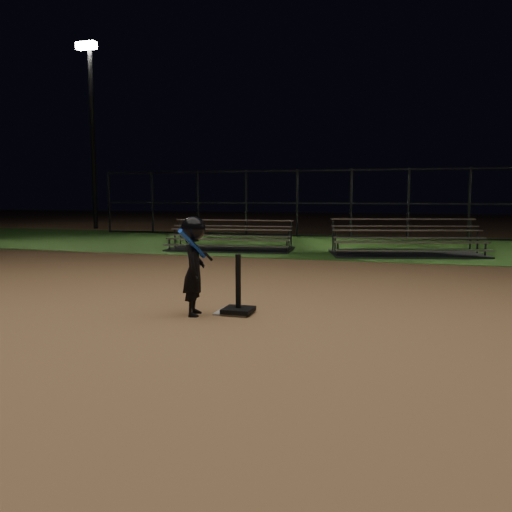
{
  "coord_description": "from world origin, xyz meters",
  "views": [
    {
      "loc": [
        2.27,
        -6.55,
        1.56
      ],
      "look_at": [
        0.0,
        1.0,
        0.65
      ],
      "focal_mm": 37.35,
      "sensor_mm": 36.0,
      "label": 1
    }
  ],
  "objects_px": {
    "home_plate": "(234,312)",
    "bleacher_left": "(231,244)",
    "light_pole_left": "(91,120)",
    "batting_tee": "(238,302)",
    "child_batter": "(194,263)",
    "bleacher_right": "(406,248)"
  },
  "relations": [
    {
      "from": "bleacher_left",
      "to": "light_pole_left",
      "type": "bearing_deg",
      "value": 135.58
    },
    {
      "from": "light_pole_left",
      "to": "bleacher_left",
      "type": "bearing_deg",
      "value": -38.42
    },
    {
      "from": "child_batter",
      "to": "bleacher_left",
      "type": "height_order",
      "value": "child_batter"
    },
    {
      "from": "home_plate",
      "to": "bleacher_right",
      "type": "bearing_deg",
      "value": 75.05
    },
    {
      "from": "bleacher_right",
      "to": "light_pole_left",
      "type": "height_order",
      "value": "light_pole_left"
    },
    {
      "from": "light_pole_left",
      "to": "batting_tee",
      "type": "bearing_deg",
      "value": -51.16
    },
    {
      "from": "home_plate",
      "to": "bleacher_left",
      "type": "height_order",
      "value": "bleacher_left"
    },
    {
      "from": "child_batter",
      "to": "bleacher_right",
      "type": "height_order",
      "value": "child_batter"
    },
    {
      "from": "child_batter",
      "to": "batting_tee",
      "type": "bearing_deg",
      "value": -82.65
    },
    {
      "from": "home_plate",
      "to": "child_batter",
      "type": "relative_size",
      "value": 0.35
    },
    {
      "from": "child_batter",
      "to": "bleacher_right",
      "type": "distance_m",
      "value": 8.37
    },
    {
      "from": "bleacher_right",
      "to": "batting_tee",
      "type": "bearing_deg",
      "value": -119.25
    },
    {
      "from": "batting_tee",
      "to": "child_batter",
      "type": "bearing_deg",
      "value": -157.32
    },
    {
      "from": "child_batter",
      "to": "bleacher_left",
      "type": "distance_m",
      "value": 8.2
    },
    {
      "from": "bleacher_left",
      "to": "batting_tee",
      "type": "bearing_deg",
      "value": -75.86
    },
    {
      "from": "batting_tee",
      "to": "child_batter",
      "type": "relative_size",
      "value": 0.6
    },
    {
      "from": "bleacher_left",
      "to": "child_batter",
      "type": "bearing_deg",
      "value": -79.86
    },
    {
      "from": "batting_tee",
      "to": "light_pole_left",
      "type": "bearing_deg",
      "value": 128.84
    },
    {
      "from": "home_plate",
      "to": "batting_tee",
      "type": "height_order",
      "value": "batting_tee"
    },
    {
      "from": "bleacher_right",
      "to": "light_pole_left",
      "type": "relative_size",
      "value": 0.5
    },
    {
      "from": "bleacher_right",
      "to": "light_pole_left",
      "type": "xyz_separation_m",
      "value": [
        -14.06,
        7.24,
        4.75
      ]
    },
    {
      "from": "bleacher_right",
      "to": "light_pole_left",
      "type": "distance_m",
      "value": 16.51
    }
  ]
}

